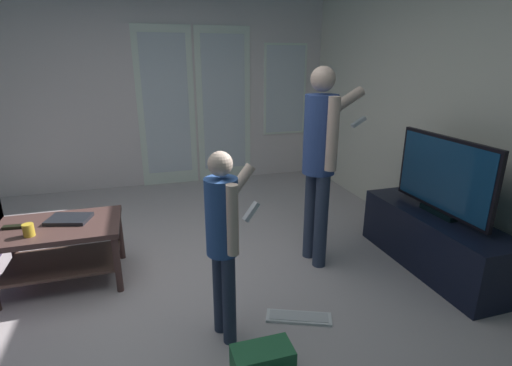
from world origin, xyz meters
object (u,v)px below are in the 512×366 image
(coffee_table, at_px, (61,241))
(laptop_closed, at_px, (69,219))
(tv_stand, at_px, (434,241))
(flat_screen_tv, at_px, (443,176))
(cup_near_edge, at_px, (29,230))
(person_child, at_px, (224,232))
(person_adult, at_px, (321,151))
(loose_keyboard, at_px, (299,317))
(backpack, at_px, (263,366))
(tv_remote_black, at_px, (15,227))

(coffee_table, height_order, laptop_closed, laptop_closed)
(tv_stand, xyz_separation_m, laptop_closed, (-2.84, 0.71, 0.26))
(flat_screen_tv, relative_size, cup_near_edge, 10.74)
(person_child, height_order, cup_near_edge, person_child)
(tv_stand, distance_m, person_child, 1.93)
(tv_stand, xyz_separation_m, person_adult, (-0.89, 0.38, 0.74))
(person_adult, bearing_deg, loose_keyboard, -122.79)
(tv_stand, relative_size, cup_near_edge, 14.98)
(person_child, distance_m, backpack, 0.75)
(person_child, bearing_deg, flat_screen_tv, 10.08)
(coffee_table, distance_m, laptop_closed, 0.17)
(cup_near_edge, distance_m, tv_remote_black, 0.22)
(flat_screen_tv, height_order, backpack, flat_screen_tv)
(coffee_table, height_order, backpack, coffee_table)
(laptop_closed, height_order, cup_near_edge, cup_near_edge)
(person_adult, bearing_deg, backpack, -126.76)
(person_child, xyz_separation_m, backpack, (0.11, -0.42, -0.62))
(backpack, xyz_separation_m, cup_near_edge, (-1.34, 1.24, 0.43))
(backpack, xyz_separation_m, loose_keyboard, (0.39, 0.43, -0.09))
(tv_remote_black, bearing_deg, laptop_closed, 11.63)
(flat_screen_tv, bearing_deg, loose_keyboard, -166.61)
(loose_keyboard, bearing_deg, flat_screen_tv, 13.39)
(tv_stand, bearing_deg, coffee_table, 167.49)
(backpack, height_order, tv_remote_black, tv_remote_black)
(coffee_table, bearing_deg, cup_near_edge, -136.57)
(coffee_table, xyz_separation_m, backpack, (1.18, -1.39, -0.25))
(backpack, bearing_deg, cup_near_edge, 137.06)
(coffee_table, relative_size, loose_keyboard, 1.94)
(tv_stand, relative_size, flat_screen_tv, 1.39)
(coffee_table, distance_m, loose_keyboard, 1.88)
(backpack, bearing_deg, flat_screen_tv, 23.45)
(tv_stand, distance_m, cup_near_edge, 3.12)
(laptop_closed, bearing_deg, cup_near_edge, -121.13)
(tv_stand, bearing_deg, laptop_closed, 166.01)
(tv_remote_black, bearing_deg, coffee_table, 0.64)
(backpack, bearing_deg, person_child, 104.20)
(flat_screen_tv, bearing_deg, tv_remote_black, 168.18)
(person_adult, distance_m, tv_remote_black, 2.38)
(coffee_table, xyz_separation_m, tv_stand, (2.91, -0.65, -0.11))
(tv_stand, height_order, laptop_closed, laptop_closed)
(laptop_closed, bearing_deg, person_adult, 6.44)
(loose_keyboard, xyz_separation_m, tv_remote_black, (-1.86, 0.99, 0.49))
(coffee_table, bearing_deg, loose_keyboard, -31.35)
(laptop_closed, bearing_deg, flat_screen_tv, 1.96)
(tv_stand, relative_size, tv_remote_black, 8.02)
(laptop_closed, bearing_deg, person_child, -29.88)
(coffee_table, bearing_deg, laptop_closed, 41.92)
(flat_screen_tv, height_order, tv_remote_black, flat_screen_tv)
(person_child, height_order, tv_remote_black, person_child)
(person_child, bearing_deg, laptop_closed, 134.23)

